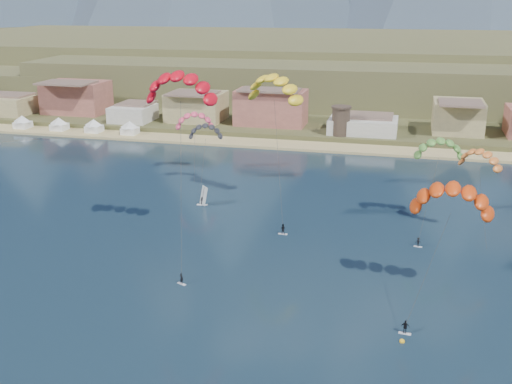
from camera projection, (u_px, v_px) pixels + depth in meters
The scene contains 16 objects.
ground at pixel (194, 346), 75.70m from camera, with size 2400.00×2400.00×0.00m, color black.
beach at pixel (319, 146), 173.44m from camera, with size 2200.00×12.00×0.90m.
land at pixel (388, 38), 592.48m from camera, with size 2200.00×900.00×4.00m.
foothills at pixel (408, 67), 282.27m from camera, with size 940.00×210.00×18.00m.
town at pixel (203, 104), 195.01m from camera, with size 400.00×24.00×12.00m.
watchtower at pixel (341, 121), 177.78m from camera, with size 5.82×5.82×8.60m.
beach_tents at pixel (75, 121), 189.90m from camera, with size 43.40×6.40×5.00m.
kitesurfer_red at pixel (180, 82), 98.15m from camera, with size 12.50×18.20×32.37m.
kitesurfer_yellow at pixel (274, 84), 118.75m from camera, with size 13.77×21.04×29.69m.
kitesurfer_orange at pixel (453, 193), 84.14m from camera, with size 12.23×16.01×20.41m.
kitesurfer_green at pixel (440, 146), 112.07m from camera, with size 9.67×15.67×19.31m.
distant_kite_pink at pixel (195, 118), 144.47m from camera, with size 10.24×7.28×16.93m.
distant_kite_dark at pixel (205, 129), 135.97m from camera, with size 8.45×6.42×15.90m.
distant_kite_orange at pixel (480, 155), 107.03m from camera, with size 8.64×7.50×17.44m.
windsurfer at pixel (203, 199), 125.89m from camera, with size 2.28×2.50×3.94m.
buoy at pixel (402, 341), 76.58m from camera, with size 0.67×0.67×0.67m.
Camera 1 is at (23.48, -62.26, 41.58)m, focal length 42.99 mm.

